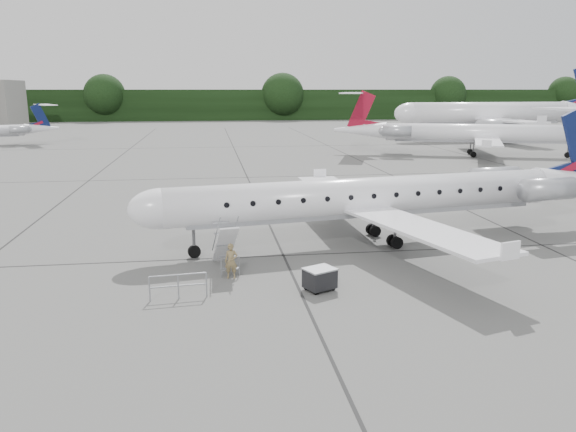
{
  "coord_description": "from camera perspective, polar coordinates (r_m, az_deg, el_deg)",
  "views": [
    {
      "loc": [
        -8.92,
        -21.91,
        8.09
      ],
      "look_at": [
        -5.34,
        3.38,
        2.3
      ],
      "focal_mm": 35.0,
      "sensor_mm": 36.0,
      "label": 1
    }
  ],
  "objects": [
    {
      "name": "ground",
      "position": [
        25.0,
        13.41,
        -6.47
      ],
      "size": [
        320.0,
        320.0,
        0.0
      ],
      "primitive_type": "plane",
      "color": "slate",
      "rests_on": "ground"
    },
    {
      "name": "treeline",
      "position": [
        152.23,
        -4.79,
        11.18
      ],
      "size": [
        260.0,
        4.0,
        8.0
      ],
      "primitive_type": "cube",
      "color": "black",
      "rests_on": "ground"
    },
    {
      "name": "main_regional_jet",
      "position": [
        29.84,
        8.22,
        3.86
      ],
      "size": [
        30.4,
        24.02,
        7.07
      ],
      "primitive_type": null,
      "rotation": [
        0.0,
        0.0,
        0.16
      ],
      "color": "white",
      "rests_on": "ground"
    },
    {
      "name": "airstair",
      "position": [
        25.77,
        -6.41,
        -3.03
      ],
      "size": [
        1.22,
        2.46,
        2.22
      ],
      "primitive_type": null,
      "rotation": [
        0.0,
        0.0,
        0.16
      ],
      "color": "white",
      "rests_on": "ground"
    },
    {
      "name": "passenger",
      "position": [
        24.61,
        -5.79,
        -4.58
      ],
      "size": [
        0.62,
        0.46,
        1.56
      ],
      "primitive_type": "imported",
      "rotation": [
        0.0,
        0.0,
        -0.16
      ],
      "color": "olive",
      "rests_on": "ground"
    },
    {
      "name": "safety_railing",
      "position": [
        22.61,
        -11.08,
        -7.09
      ],
      "size": [
        2.2,
        0.29,
        1.0
      ],
      "primitive_type": null,
      "rotation": [
        0.0,
        0.0,
        0.1
      ],
      "color": "gray",
      "rests_on": "ground"
    },
    {
      "name": "baggage_cart",
      "position": [
        23.16,
        3.24,
        -6.38
      ],
      "size": [
        1.45,
        1.34,
        1.0
      ],
      "primitive_type": null,
      "rotation": [
        0.0,
        0.0,
        0.45
      ],
      "color": "black",
      "rests_on": "ground"
    },
    {
      "name": "bg_narrowbody",
      "position": [
        96.98,
        19.77,
        10.83
      ],
      "size": [
        34.63,
        25.54,
        12.11
      ],
      "primitive_type": null,
      "rotation": [
        0.0,
        0.0,
        0.04
      ],
      "color": "white",
      "rests_on": "ground"
    },
    {
      "name": "bg_regional_right",
      "position": [
        73.48,
        19.2,
        8.81
      ],
      "size": [
        35.18,
        29.92,
        7.84
      ],
      "primitive_type": null,
      "rotation": [
        0.0,
        0.0,
        2.82
      ],
      "color": "white",
      "rests_on": "ground"
    }
  ]
}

